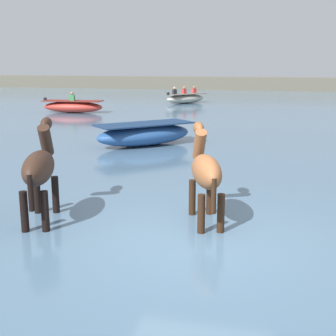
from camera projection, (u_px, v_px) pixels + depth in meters
ground_plane at (195, 255)px, 7.23m from camera, size 120.00×120.00×0.00m
water_surface at (244, 142)px, 16.68m from camera, size 90.00×90.00×0.26m
horse_lead_dark_bay at (40, 169)px, 7.87m from camera, size 0.86×1.81×1.97m
horse_trailing_chestnut at (206, 173)px, 7.81m from camera, size 0.88×1.73×1.90m
boat_distant_west at (144, 134)px, 15.23m from camera, size 3.28×3.26×0.73m
boat_mid_outer at (73, 107)px, 25.14m from camera, size 3.39×1.31×1.14m
boat_far_inshore at (185, 98)px, 30.86m from camera, size 2.76×3.11×1.12m
far_shoreline at (268, 85)px, 45.24m from camera, size 80.00×2.40×1.50m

